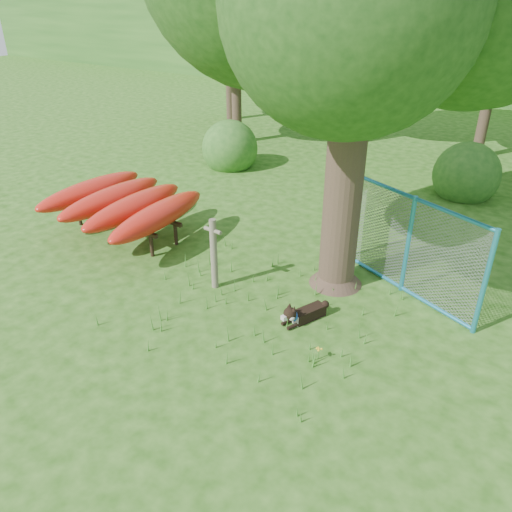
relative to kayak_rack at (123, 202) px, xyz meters
The scene contains 11 objects.
ground 4.53m from the kayak_rack, 26.33° to the right, with size 80.00×80.00×0.00m, color #204F0F.
wooden_post 3.28m from the kayak_rack, 12.59° to the right, with size 0.39×0.14×1.43m.
kayak_rack is the anchor object (origin of this frame).
husky_dog 5.27m from the kayak_rack, ahead, with size 0.54×0.93×0.44m.
fence_section 6.37m from the kayak_rack, 10.64° to the left, with size 3.06×1.40×3.21m.
wildflower_clump 6.10m from the kayak_rack, 14.69° to the right, with size 0.10×0.10×0.23m.
bg_tree_a 9.17m from the kayak_rack, 107.33° to the left, with size 4.40×4.40×6.70m.
bg_tree_c 12.75m from the kayak_rack, 63.49° to the left, with size 4.00×4.00×6.12m.
bg_tree_f 12.45m from the kayak_rack, 114.42° to the left, with size 3.60×3.60×5.55m.
shrub_left 5.67m from the kayak_rack, 100.30° to the left, with size 1.80×1.80×1.80m, color #2A5F1E.
shrub_mid 9.27m from the kayak_rack, 49.50° to the left, with size 1.80×1.80×1.80m, color #2A5F1E.
Camera 1 is at (4.46, -5.21, 5.12)m, focal length 35.00 mm.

